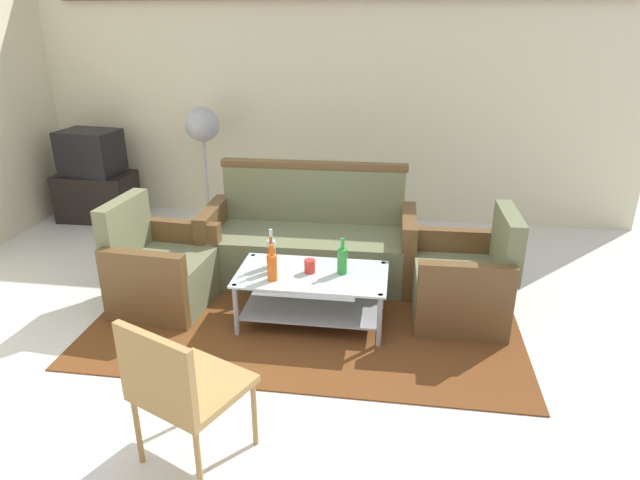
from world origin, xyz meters
The scene contains 16 objects.
ground_plane centered at (0.00, 0.00, 0.00)m, with size 14.00×14.00×0.00m, color silver.
wall_back centered at (0.00, 3.05, 1.48)m, with size 6.52×0.19×2.80m.
rug centered at (0.11, 0.78, 0.01)m, with size 3.16×2.06×0.01m, color brown.
couch centered at (0.01, 1.42, 0.32)m, with size 1.81×0.77×0.96m.
armchair_left centered at (-1.06, 0.74, 0.29)m, with size 0.75×0.81×0.85m.
armchair_right centered at (1.28, 0.87, 0.29)m, with size 0.72×0.78×0.85m.
coffee_table centered at (0.16, 0.62, 0.27)m, with size 1.10×0.60×0.40m.
bottle_clear centered at (-0.16, 0.70, 0.52)m, with size 0.07×0.07×0.30m.
bottle_green centered at (0.38, 0.66, 0.51)m, with size 0.07×0.07×0.27m.
bottle_orange centered at (-0.10, 0.48, 0.51)m, with size 0.07×0.07×0.27m.
bottle_brown centered at (-0.14, 0.60, 0.51)m, with size 0.06×0.06×0.28m.
cup centered at (0.14, 0.63, 0.46)m, with size 0.08×0.08×0.10m, color red.
tv_stand centered at (-2.59, 2.55, 0.26)m, with size 0.80×0.50×0.52m, color black.
television centered at (-2.59, 2.55, 0.76)m, with size 0.65×0.51×0.48m.
pedestal_fan centered at (-1.31, 2.60, 1.01)m, with size 0.36×0.36×1.27m.
wicker_chair centered at (-0.26, -0.88, 0.49)m, with size 0.63×0.63×0.84m.
Camera 1 is at (0.74, -3.00, 2.18)m, focal length 31.29 mm.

